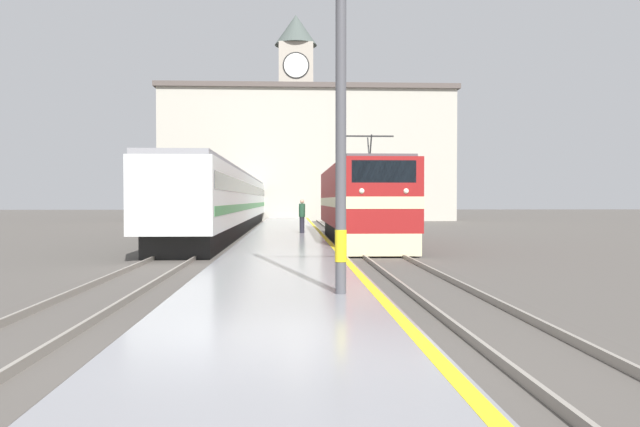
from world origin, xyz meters
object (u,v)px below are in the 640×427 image
Objects in this scene: catenary_mast at (349,69)px; clock_tower at (296,110)px; person_on_platform at (302,215)px; locomotive_train at (359,203)px; passenger_train at (236,201)px.

clock_tower is (-0.39, 63.83, 8.47)m from catenary_mast.
person_on_platform is (-0.46, 21.66, -3.25)m from catenary_mast.
clock_tower is at bearing 93.34° from locomotive_train.
person_on_platform is at bearing -71.16° from passenger_train.
catenary_mast reaches higher than locomotive_train.
person_on_platform is (4.65, -13.64, -0.77)m from passenger_train.
locomotive_train is 18.88m from catenary_mast.
person_on_platform is (-2.71, 3.09, -0.67)m from locomotive_train.
locomotive_train is 0.67× the size of clock_tower.
clock_tower is (4.72, 28.53, 10.95)m from passenger_train.
clock_tower is (0.07, 42.17, 11.72)m from person_on_platform.
locomotive_train is at bearing -48.75° from person_on_platform.
clock_tower is at bearing 90.35° from catenary_mast.
catenary_mast is 4.54× the size of person_on_platform.
catenary_mast is at bearing -89.65° from clock_tower.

